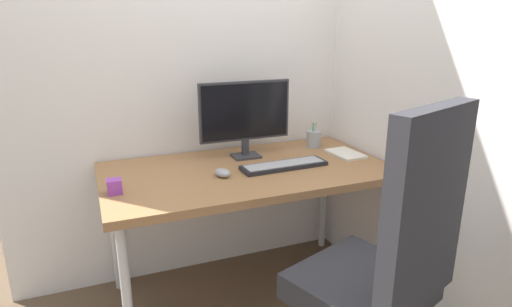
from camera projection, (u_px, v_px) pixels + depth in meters
ground_plane at (248, 293)px, 2.46m from camera, size 8.00×8.00×0.00m
wall_back at (219, 35)px, 2.43m from camera, size 2.45×0.04×2.80m
wall_side_right at (396, 36)px, 2.20m from camera, size 0.04×1.78×2.80m
desk at (247, 179)px, 2.26m from camera, size 1.46×0.79×0.75m
office_chair at (386, 261)px, 1.61m from camera, size 0.61×0.61×1.22m
monitor at (245, 113)px, 2.36m from camera, size 0.51×0.12×0.42m
keyboard at (284, 165)px, 2.25m from camera, size 0.46×0.14×0.02m
mouse at (223, 173)px, 2.12m from camera, size 0.08×0.11×0.04m
pen_holder at (314, 139)px, 2.61m from camera, size 0.09×0.09×0.15m
notebook at (346, 154)px, 2.46m from camera, size 0.16×0.23×0.01m
desk_clamp_accessory at (114, 186)px, 1.91m from camera, size 0.06×0.06×0.06m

